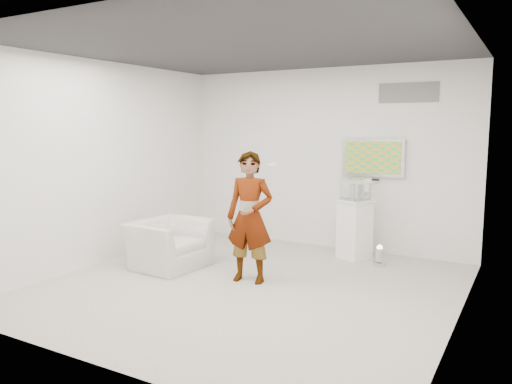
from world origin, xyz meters
TOP-DOWN VIEW (x-y plane):
  - room at (0.00, 0.00)m, footprint 5.01×5.01m
  - tv at (0.85, 2.45)m, footprint 1.00×0.08m
  - logo_decal at (1.35, 2.49)m, footprint 0.90×0.02m
  - person at (-0.10, 0.18)m, footprint 0.69×0.51m
  - armchair at (-1.47, 0.18)m, footprint 1.00×1.12m
  - pedestal at (0.73, 1.99)m, footprint 0.59×0.59m
  - floor_uplight at (1.20, 1.74)m, footprint 0.25×0.25m
  - vitrine at (0.73, 1.99)m, footprint 0.43×0.43m
  - console at (0.73, 1.99)m, footprint 0.07×0.18m
  - wii_remote at (0.12, 0.37)m, footprint 0.06×0.14m

SIDE VIEW (x-z plane):
  - floor_uplight at x=1.20m, z-range 0.00..0.30m
  - armchair at x=-1.47m, z-range 0.00..0.68m
  - pedestal at x=0.73m, z-range 0.00..0.92m
  - person at x=-0.10m, z-range 0.00..1.73m
  - console at x=0.73m, z-range 0.92..1.16m
  - vitrine at x=0.73m, z-range 0.92..1.26m
  - room at x=0.00m, z-range 0.00..3.00m
  - tv at x=0.85m, z-range 1.25..1.85m
  - wii_remote at x=0.12m, z-range 1.54..1.57m
  - logo_decal at x=1.35m, z-range 2.40..2.70m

